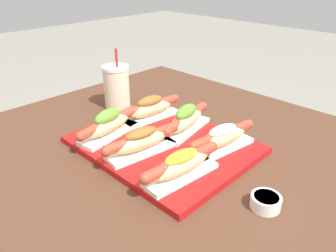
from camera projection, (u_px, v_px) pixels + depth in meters
The scene contains 10 objects.
patio_table at pixel (171, 242), 1.08m from camera, with size 1.11×1.02×0.75m.
serving_tray at pixel (163, 144), 0.89m from camera, with size 0.45×0.36×0.02m.
hot_dog_0 at pixel (108, 124), 0.90m from camera, with size 0.09×0.22×0.08m.
hot_dog_1 at pixel (142, 142), 0.82m from camera, with size 0.08×0.22×0.07m.
hot_dog_2 at pixel (181, 165), 0.73m from camera, with size 0.08×0.22×0.07m.
hot_dog_3 at pixel (150, 108), 1.00m from camera, with size 0.08×0.22×0.07m.
hot_dog_4 at pixel (186, 120), 0.92m from camera, with size 0.09×0.22×0.08m.
hot_dog_5 at pixel (222, 138), 0.84m from camera, with size 0.09×0.22×0.07m.
sauce_bowl at pixel (266, 201), 0.67m from camera, with size 0.06×0.06×0.03m.
drink_cup at pixel (117, 87), 1.11m from camera, with size 0.09×0.09×0.21m.
Camera 1 is at (0.55, -0.57, 1.21)m, focal length 35.00 mm.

